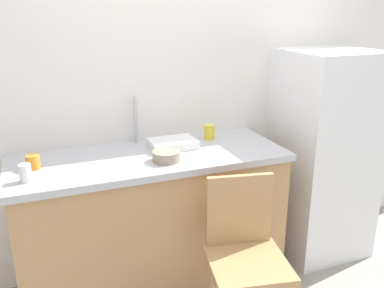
{
  "coord_description": "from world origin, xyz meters",
  "views": [
    {
      "loc": [
        -0.9,
        -1.63,
        1.74
      ],
      "look_at": [
        -0.01,
        0.6,
        0.95
      ],
      "focal_mm": 39.68,
      "sensor_mm": 36.0,
      "label": 1
    }
  ],
  "objects_px": {
    "refrigerator": "(323,155)",
    "terracotta_bowl": "(166,156)",
    "cup_orange": "(33,162)",
    "cup_yellow": "(209,132)",
    "cup_white": "(25,173)",
    "dish_tray": "(173,144)",
    "chair": "(245,253)"
  },
  "relations": [
    {
      "from": "refrigerator",
      "to": "cup_yellow",
      "type": "distance_m",
      "value": 0.86
    },
    {
      "from": "chair",
      "to": "dish_tray",
      "type": "height_order",
      "value": "dish_tray"
    },
    {
      "from": "cup_white",
      "to": "cup_yellow",
      "type": "height_order",
      "value": "cup_yellow"
    },
    {
      "from": "cup_white",
      "to": "cup_orange",
      "type": "xyz_separation_m",
      "value": [
        0.04,
        0.17,
        -0.01
      ]
    },
    {
      "from": "cup_yellow",
      "to": "chair",
      "type": "bearing_deg",
      "value": -98.82
    },
    {
      "from": "cup_white",
      "to": "dish_tray",
      "type": "bearing_deg",
      "value": 15.04
    },
    {
      "from": "dish_tray",
      "to": "cup_orange",
      "type": "xyz_separation_m",
      "value": [
        -0.81,
        -0.06,
        0.01
      ]
    },
    {
      "from": "refrigerator",
      "to": "cup_orange",
      "type": "bearing_deg",
      "value": -179.99
    },
    {
      "from": "chair",
      "to": "refrigerator",
      "type": "bearing_deg",
      "value": 43.49
    },
    {
      "from": "chair",
      "to": "cup_white",
      "type": "height_order",
      "value": "cup_white"
    },
    {
      "from": "refrigerator",
      "to": "chair",
      "type": "height_order",
      "value": "refrigerator"
    },
    {
      "from": "cup_yellow",
      "to": "dish_tray",
      "type": "bearing_deg",
      "value": -163.82
    },
    {
      "from": "chair",
      "to": "cup_yellow",
      "type": "bearing_deg",
      "value": 92.27
    },
    {
      "from": "chair",
      "to": "cup_white",
      "type": "xyz_separation_m",
      "value": [
        -1.02,
        0.42,
        0.45
      ]
    },
    {
      "from": "cup_orange",
      "to": "terracotta_bowl",
      "type": "bearing_deg",
      "value": -11.98
    },
    {
      "from": "refrigerator",
      "to": "terracotta_bowl",
      "type": "relative_size",
      "value": 9.34
    },
    {
      "from": "refrigerator",
      "to": "cup_white",
      "type": "bearing_deg",
      "value": -175.06
    },
    {
      "from": "terracotta_bowl",
      "to": "cup_orange",
      "type": "bearing_deg",
      "value": 168.02
    },
    {
      "from": "chair",
      "to": "dish_tray",
      "type": "xyz_separation_m",
      "value": [
        -0.17,
        0.65,
        0.43
      ]
    },
    {
      "from": "chair",
      "to": "terracotta_bowl",
      "type": "distance_m",
      "value": 0.68
    },
    {
      "from": "cup_white",
      "to": "terracotta_bowl",
      "type": "bearing_deg",
      "value": 1.51
    },
    {
      "from": "terracotta_bowl",
      "to": "cup_white",
      "type": "height_order",
      "value": "cup_white"
    },
    {
      "from": "cup_yellow",
      "to": "cup_white",
      "type": "bearing_deg",
      "value": -164.67
    },
    {
      "from": "terracotta_bowl",
      "to": "cup_yellow",
      "type": "distance_m",
      "value": 0.49
    },
    {
      "from": "chair",
      "to": "cup_orange",
      "type": "xyz_separation_m",
      "value": [
        -0.98,
        0.59,
        0.44
      ]
    },
    {
      "from": "terracotta_bowl",
      "to": "chair",
      "type": "bearing_deg",
      "value": -57.73
    },
    {
      "from": "dish_tray",
      "to": "cup_white",
      "type": "xyz_separation_m",
      "value": [
        -0.85,
        -0.23,
        0.02
      ]
    },
    {
      "from": "cup_white",
      "to": "cup_orange",
      "type": "distance_m",
      "value": 0.17
    },
    {
      "from": "dish_tray",
      "to": "cup_yellow",
      "type": "xyz_separation_m",
      "value": [
        0.28,
        0.08,
        0.02
      ]
    },
    {
      "from": "dish_tray",
      "to": "cup_yellow",
      "type": "height_order",
      "value": "cup_yellow"
    },
    {
      "from": "cup_orange",
      "to": "chair",
      "type": "bearing_deg",
      "value": -31.07
    },
    {
      "from": "cup_orange",
      "to": "cup_white",
      "type": "bearing_deg",
      "value": -103.7
    }
  ]
}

